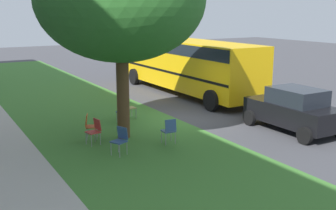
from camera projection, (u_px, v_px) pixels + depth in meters
ground at (184, 119)px, 17.32m from camera, size 80.00×80.00×0.00m
grass_verge at (113, 130)px, 15.75m from camera, size 48.00×6.00×0.01m
chair_0 at (169, 129)px, 14.05m from camera, size 0.46×0.45×0.88m
chair_1 at (120, 139)px, 13.02m from camera, size 0.55×0.55×0.88m
chair_2 at (95, 129)px, 14.01m from camera, size 0.48×0.49×0.88m
chair_3 at (129, 106)px, 17.41m from camera, size 0.45×0.46×0.88m
chair_4 at (90, 124)px, 14.64m from camera, size 0.54×0.55×0.88m
chair_5 at (124, 110)px, 16.78m from camera, size 0.49×0.49×0.88m
parked_car at (294, 109)px, 15.50m from camera, size 3.70×1.92×1.65m
school_bus at (187, 61)px, 22.41m from camera, size 10.40×2.80×2.88m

